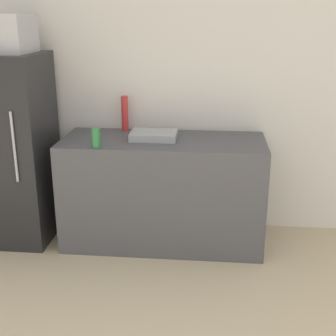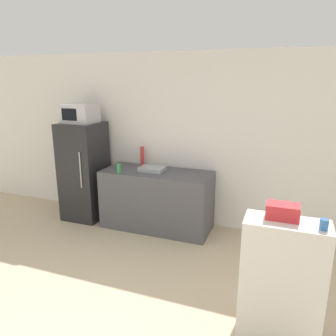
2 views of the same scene
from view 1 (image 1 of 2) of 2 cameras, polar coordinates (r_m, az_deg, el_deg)
wall_back at (r=4.03m, az=2.22°, el=10.57°), size 8.00×0.06×2.60m
refrigerator at (r=4.07m, az=-18.43°, el=2.16°), size 0.60×0.65×1.55m
microwave at (r=3.93m, az=-19.85°, el=15.17°), size 0.46×0.42×0.29m
counter at (r=3.88m, az=-0.58°, el=-2.87°), size 1.63×0.67×0.89m
sink_basin at (r=3.75m, az=-1.74°, el=4.00°), size 0.37×0.26×0.06m
bottle_tall at (r=4.02m, az=-5.29°, el=6.65°), size 0.06×0.06×0.30m
bottle_short at (r=3.55m, az=-8.77°, el=3.63°), size 0.07×0.07×0.14m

